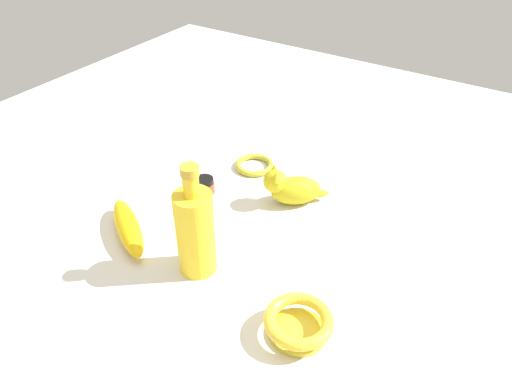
% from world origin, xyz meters
% --- Properties ---
extents(ground, '(2.00, 2.00, 0.00)m').
position_xyz_m(ground, '(0.00, 0.00, 0.00)').
color(ground, silver).
extents(cat_figurine, '(0.12, 0.13, 0.10)m').
position_xyz_m(cat_figurine, '(-0.10, 0.03, 0.04)').
color(cat_figurine, gold).
rests_on(cat_figurine, ground).
extents(nail_polish_jar, '(0.05, 0.05, 0.04)m').
position_xyz_m(nail_polish_jar, '(-0.03, -0.16, 0.02)').
color(nail_polish_jar, '#B83E24').
rests_on(nail_polish_jar, ground).
extents(banana, '(0.15, 0.19, 0.05)m').
position_xyz_m(banana, '(0.18, -0.20, 0.02)').
color(banana, yellow).
rests_on(banana, ground).
extents(bowl, '(0.12, 0.12, 0.04)m').
position_xyz_m(bowl, '(0.21, 0.22, 0.03)').
color(bowl, gold).
rests_on(bowl, ground).
extents(bottle_tall, '(0.07, 0.07, 0.23)m').
position_xyz_m(bottle_tall, '(0.18, -0.02, 0.09)').
color(bottle_tall, yellow).
rests_on(bottle_tall, ground).
extents(bangle, '(0.10, 0.10, 0.01)m').
position_xyz_m(bangle, '(-0.18, -0.12, 0.01)').
color(bangle, gold).
rests_on(bangle, ground).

